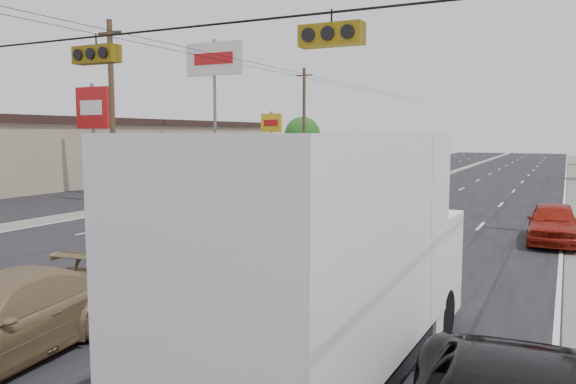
% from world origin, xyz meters
% --- Properties ---
extents(ground, '(200.00, 200.00, 0.00)m').
position_xyz_m(ground, '(0.00, 0.00, 0.00)').
color(ground, '#606356').
rests_on(ground, ground).
extents(road_surface, '(20.00, 160.00, 0.02)m').
position_xyz_m(road_surface, '(0.00, 30.00, 0.00)').
color(road_surface, black).
rests_on(road_surface, ground).
extents(center_median, '(0.50, 160.00, 0.20)m').
position_xyz_m(center_median, '(0.00, 30.00, 0.10)').
color(center_median, gray).
rests_on(center_median, ground).
extents(strip_mall, '(12.00, 42.00, 4.60)m').
position_xyz_m(strip_mall, '(-26.00, 25.00, 2.30)').
color(strip_mall, tan).
rests_on(strip_mall, ground).
extents(parking_lot, '(10.00, 42.00, 0.02)m').
position_xyz_m(parking_lot, '(-17.00, 25.00, 0.00)').
color(parking_lot, black).
rests_on(parking_lot, ground).
extents(utility_pole_left_b, '(1.60, 0.30, 10.00)m').
position_xyz_m(utility_pole_left_b, '(-12.50, 15.00, 5.11)').
color(utility_pole_left_b, '#422D1E').
rests_on(utility_pole_left_b, ground).
extents(utility_pole_left_c, '(1.60, 0.30, 10.00)m').
position_xyz_m(utility_pole_left_c, '(-12.50, 40.00, 5.11)').
color(utility_pole_left_c, '#422D1E').
rests_on(utility_pole_left_c, ground).
extents(traffic_signals, '(25.00, 0.30, 0.54)m').
position_xyz_m(traffic_signals, '(1.40, 0.00, 5.49)').
color(traffic_signals, black).
rests_on(traffic_signals, ground).
extents(pole_sign_mid, '(2.60, 0.25, 7.00)m').
position_xyz_m(pole_sign_mid, '(-17.00, 18.00, 5.11)').
color(pole_sign_mid, slate).
rests_on(pole_sign_mid, ground).
extents(pole_sign_billboard, '(5.00, 0.25, 11.00)m').
position_xyz_m(pole_sign_billboard, '(-14.50, 28.00, 8.87)').
color(pole_sign_billboard, slate).
rests_on(pole_sign_billboard, ground).
extents(pole_sign_far, '(2.20, 0.25, 6.00)m').
position_xyz_m(pole_sign_far, '(-16.00, 40.00, 4.41)').
color(pole_sign_far, slate).
rests_on(pole_sign_far, ground).
extents(tree_left_far, '(4.80, 4.80, 6.12)m').
position_xyz_m(tree_left_far, '(-22.00, 60.00, 3.72)').
color(tree_left_far, '#382619').
rests_on(tree_left_far, ground).
extents(box_truck, '(2.92, 7.77, 3.90)m').
position_xyz_m(box_truck, '(6.70, -0.63, 2.00)').
color(box_truck, black).
rests_on(box_truck, ground).
extents(red_sedan, '(1.55, 4.07, 1.32)m').
position_xyz_m(red_sedan, '(1.40, 4.84, 0.66)').
color(red_sedan, '#AE0F0A').
rests_on(red_sedan, ground).
extents(queue_car_a, '(1.86, 4.03, 1.34)m').
position_xyz_m(queue_car_a, '(3.00, 12.14, 0.67)').
color(queue_car_a, black).
rests_on(queue_car_a, ground).
extents(queue_car_b, '(1.57, 4.21, 1.37)m').
position_xyz_m(queue_car_b, '(3.50, 8.88, 0.69)').
color(queue_car_b, white).
rests_on(queue_car_b, ground).
extents(queue_car_e, '(1.85, 4.29, 1.44)m').
position_xyz_m(queue_car_e, '(9.60, 13.39, 0.72)').
color(queue_car_e, maroon).
rests_on(queue_car_e, ground).
extents(oncoming_near, '(2.30, 4.82, 1.36)m').
position_xyz_m(oncoming_near, '(-4.78, 11.54, 0.68)').
color(oncoming_near, black).
rests_on(oncoming_near, ground).
extents(oncoming_far, '(2.93, 5.86, 1.59)m').
position_xyz_m(oncoming_far, '(-3.17, 22.51, 0.80)').
color(oncoming_far, '#999BA0').
rests_on(oncoming_far, ground).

